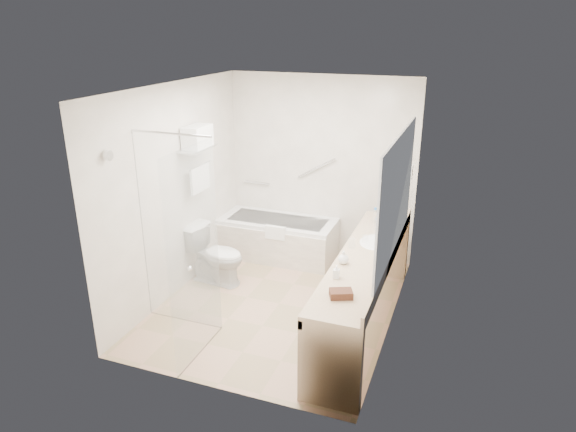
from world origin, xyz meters
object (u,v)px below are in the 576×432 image
(toilet, at_px, (216,255))
(vanity_counter, at_px, (365,274))
(amenity_basket, at_px, (341,294))
(water_bottle_left, at_px, (377,227))
(bathtub, at_px, (278,238))

(toilet, bearing_deg, vanity_counter, -95.02)
(toilet, distance_m, amenity_basket, 2.41)
(amenity_basket, height_order, water_bottle_left, water_bottle_left)
(vanity_counter, xyz_separation_m, amenity_basket, (-0.02, -0.92, 0.24))
(vanity_counter, bearing_deg, water_bottle_left, 90.95)
(toilet, distance_m, water_bottle_left, 2.06)
(bathtub, bearing_deg, amenity_basket, -56.96)
(vanity_counter, height_order, water_bottle_left, water_bottle_left)
(vanity_counter, relative_size, water_bottle_left, 12.89)
(vanity_counter, relative_size, toilet, 3.63)
(bathtub, relative_size, vanity_counter, 0.59)
(toilet, relative_size, amenity_basket, 3.75)
(bathtub, xyz_separation_m, toilet, (-0.45, -0.99, 0.09))
(toilet, relative_size, water_bottle_left, 3.55)
(vanity_counter, bearing_deg, bathtub, 137.65)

